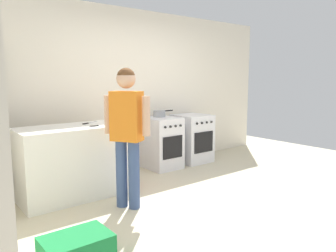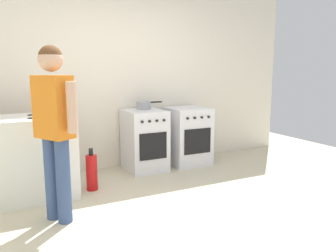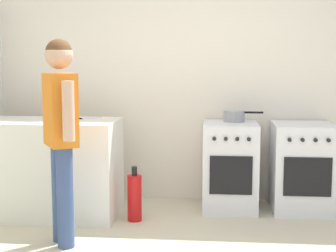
% 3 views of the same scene
% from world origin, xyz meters
% --- Properties ---
extents(back_wall, '(6.00, 0.10, 2.60)m').
position_xyz_m(back_wall, '(0.00, 1.95, 1.30)').
color(back_wall, silver).
rests_on(back_wall, ground).
extents(counter_unit, '(1.30, 0.70, 0.90)m').
position_xyz_m(counter_unit, '(-1.35, 1.20, 0.45)').
color(counter_unit, silver).
rests_on(counter_unit, ground).
extents(oven_left, '(0.52, 0.62, 0.85)m').
position_xyz_m(oven_left, '(0.35, 1.58, 0.43)').
color(oven_left, silver).
rests_on(oven_left, ground).
extents(oven_right, '(0.57, 0.62, 0.85)m').
position_xyz_m(oven_right, '(1.04, 1.58, 0.43)').
color(oven_right, silver).
rests_on(oven_right, ground).
extents(pot, '(0.39, 0.21, 0.11)m').
position_xyz_m(pot, '(0.39, 1.68, 0.91)').
color(pot, gray).
rests_on(pot, oven_left).
extents(knife_chef, '(0.28, 0.19, 0.01)m').
position_xyz_m(knife_chef, '(-1.03, 1.35, 0.90)').
color(knife_chef, silver).
rests_on(knife_chef, counter_unit).
extents(knife_carving, '(0.33, 0.06, 0.01)m').
position_xyz_m(knife_carving, '(-1.21, 1.03, 0.90)').
color(knife_carving, silver).
rests_on(knife_carving, counter_unit).
extents(person, '(0.35, 0.50, 1.61)m').
position_xyz_m(person, '(-0.99, 0.45, 0.96)').
color(person, '#384C7A').
rests_on(person, ground).
extents(fire_extinguisher, '(0.13, 0.13, 0.50)m').
position_xyz_m(fire_extinguisher, '(-0.52, 1.10, 0.22)').
color(fire_extinguisher, red).
rests_on(fire_extinguisher, ground).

